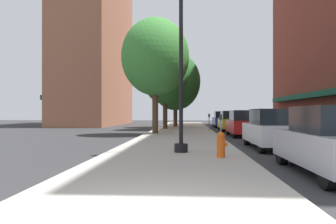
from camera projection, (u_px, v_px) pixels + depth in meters
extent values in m
plane|color=#2D2D30|center=(241.00, 136.00, 22.03)|extent=(90.00, 90.00, 0.00)
cube|color=#A8A399|center=(181.00, 133.00, 23.27)|extent=(4.80, 50.00, 0.12)
cube|color=#144C38|center=(334.00, 92.00, 25.56)|extent=(0.90, 34.00, 0.50)
cube|color=#9E6047|center=(97.00, 50.00, 41.93)|extent=(6.00, 18.00, 18.89)
cube|color=#144C38|center=(70.00, 100.00, 42.12)|extent=(0.90, 15.30, 0.50)
cylinder|color=black|center=(181.00, 148.00, 11.72)|extent=(0.48, 0.48, 0.30)
cylinder|color=black|center=(181.00, 69.00, 11.72)|extent=(0.14, 0.14, 5.20)
cylinder|color=#E05614|center=(221.00, 147.00, 10.35)|extent=(0.26, 0.26, 0.62)
sphere|color=#E05614|center=(221.00, 136.00, 10.36)|extent=(0.24, 0.24, 0.24)
cylinder|color=#E05614|center=(225.00, 144.00, 10.35)|extent=(0.12, 0.10, 0.10)
cylinder|color=slate|center=(221.00, 131.00, 16.00)|extent=(0.06, 0.06, 1.05)
cube|color=#33383D|center=(221.00, 117.00, 16.00)|extent=(0.14, 0.09, 0.26)
cylinder|color=slate|center=(209.00, 124.00, 24.98)|extent=(0.06, 0.06, 1.05)
cube|color=#33383D|center=(209.00, 116.00, 24.98)|extent=(0.14, 0.09, 0.26)
cylinder|color=#422D1E|center=(165.00, 112.00, 29.17)|extent=(0.40, 0.40, 2.94)
ellipsoid|color=#235B23|center=(165.00, 78.00, 29.18)|extent=(3.94, 3.94, 4.53)
cylinder|color=#4C3823|center=(155.00, 108.00, 22.52)|extent=(0.40, 0.40, 3.46)
ellipsoid|color=#387F33|center=(155.00, 57.00, 22.53)|extent=(4.57, 4.57, 5.25)
cylinder|color=#422D1E|center=(175.00, 113.00, 33.70)|extent=(0.40, 0.40, 2.65)
ellipsoid|color=#235B23|center=(175.00, 82.00, 33.71)|extent=(5.03, 5.03, 5.79)
cylinder|color=black|center=(282.00, 153.00, 9.70)|extent=(0.22, 0.64, 0.64)
cylinder|color=black|center=(328.00, 173.00, 6.51)|extent=(0.22, 0.64, 0.64)
cube|color=#B2B2BA|center=(333.00, 148.00, 8.06)|extent=(1.80, 4.30, 0.76)
cube|color=black|center=(336.00, 120.00, 7.91)|extent=(1.56, 2.20, 0.64)
cylinder|color=black|center=(247.00, 138.00, 15.56)|extent=(0.22, 0.64, 0.64)
cylinder|color=black|center=(281.00, 138.00, 15.46)|extent=(0.22, 0.64, 0.64)
cylinder|color=black|center=(262.00, 145.00, 12.36)|extent=(0.22, 0.64, 0.64)
cylinder|color=black|center=(305.00, 145.00, 12.27)|extent=(0.22, 0.64, 0.64)
cube|color=silver|center=(272.00, 133.00, 13.91)|extent=(1.80, 4.30, 0.76)
cube|color=black|center=(273.00, 117.00, 13.76)|extent=(1.56, 2.20, 0.64)
cylinder|color=black|center=(228.00, 130.00, 22.85)|extent=(0.22, 0.64, 0.64)
cylinder|color=black|center=(251.00, 130.00, 22.76)|extent=(0.22, 0.64, 0.64)
cylinder|color=black|center=(235.00, 133.00, 19.66)|extent=(0.22, 0.64, 0.64)
cylinder|color=black|center=(262.00, 133.00, 19.56)|extent=(0.22, 0.64, 0.64)
cube|color=red|center=(244.00, 126.00, 21.21)|extent=(1.80, 4.30, 0.76)
cube|color=black|center=(244.00, 115.00, 21.06)|extent=(1.56, 2.20, 0.64)
cylinder|color=black|center=(220.00, 126.00, 29.12)|extent=(0.22, 0.64, 0.64)
cylinder|color=black|center=(238.00, 126.00, 29.02)|extent=(0.22, 0.64, 0.64)
cylinder|color=black|center=(223.00, 128.00, 25.92)|extent=(0.22, 0.64, 0.64)
cylinder|color=black|center=(244.00, 128.00, 25.83)|extent=(0.22, 0.64, 0.64)
cube|color=gold|center=(231.00, 123.00, 27.47)|extent=(1.80, 4.30, 0.76)
cube|color=black|center=(231.00, 115.00, 27.33)|extent=(1.56, 2.20, 0.64)
cylinder|color=black|center=(214.00, 124.00, 36.20)|extent=(0.22, 0.64, 0.64)
cylinder|color=black|center=(228.00, 124.00, 36.11)|extent=(0.22, 0.64, 0.64)
cylinder|color=black|center=(216.00, 125.00, 33.01)|extent=(0.22, 0.64, 0.64)
cylinder|color=black|center=(232.00, 125.00, 32.91)|extent=(0.22, 0.64, 0.64)
cube|color=#1E389E|center=(222.00, 121.00, 34.56)|extent=(1.80, 4.30, 0.76)
cube|color=black|center=(222.00, 114.00, 34.41)|extent=(1.56, 2.20, 0.64)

